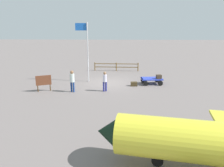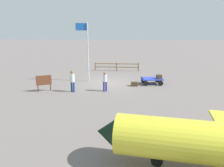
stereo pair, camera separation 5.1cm
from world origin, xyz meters
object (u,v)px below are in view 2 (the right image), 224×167
object	(u,v)px
suitcase_tan	(134,84)
signboard	(44,81)
suitcase_dark	(159,77)
worker_lead	(72,79)
flagpole	(86,46)
worker_trailing	(105,80)
luggage_cart	(152,80)

from	to	relation	value
suitcase_tan	signboard	world-z (taller)	signboard
suitcase_dark	worker_lead	xyz separation A→B (m)	(7.12, 2.41, 0.30)
flagpole	worker_trailing	bearing A→B (deg)	121.47
luggage_cart	suitcase_dark	xyz separation A→B (m)	(-0.61, 0.21, 0.31)
suitcase_dark	flagpole	xyz separation A→B (m)	(6.48, -0.95, 2.56)
luggage_cart	suitcase_dark	size ratio (longest dim) A/B	3.90
worker_lead	signboard	size ratio (longest dim) A/B	1.33
worker_lead	worker_trailing	world-z (taller)	worker_lead
flagpole	suitcase_tan	bearing A→B (deg)	161.31
flagpole	signboard	xyz separation A→B (m)	(2.93, 3.28, -2.45)
suitcase_tan	worker_trailing	bearing A→B (deg)	34.21
suitcase_tan	signboard	bearing A→B (deg)	14.24
suitcase_dark	worker_trailing	bearing A→B (deg)	24.88
luggage_cart	suitcase_tan	bearing A→B (deg)	24.18
luggage_cart	suitcase_tan	world-z (taller)	luggage_cart
flagpole	luggage_cart	bearing A→B (deg)	172.81
worker_lead	worker_trailing	distance (m)	2.54
suitcase_tan	flagpole	world-z (taller)	flagpole
worker_lead	luggage_cart	bearing A→B (deg)	-158.04
suitcase_dark	worker_lead	bearing A→B (deg)	18.71
luggage_cart	worker_lead	size ratio (longest dim) A/B	1.13
worker_trailing	worker_lead	bearing A→B (deg)	6.35
flagpole	signboard	bearing A→B (deg)	48.22
worker_lead	flagpole	xyz separation A→B (m)	(-0.64, -3.36, 2.26)
suitcase_dark	suitcase_tan	size ratio (longest dim) A/B	0.89
worker_trailing	signboard	bearing A→B (deg)	2.38
suitcase_dark	signboard	world-z (taller)	signboard
worker_lead	signboard	distance (m)	2.30
suitcase_dark	worker_trailing	xyz separation A→B (m)	(4.59, 2.13, 0.19)
suitcase_dark	flagpole	size ratio (longest dim) A/B	0.09
suitcase_tan	worker_lead	distance (m)	5.35
suitcase_tan	worker_lead	world-z (taller)	worker_lead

